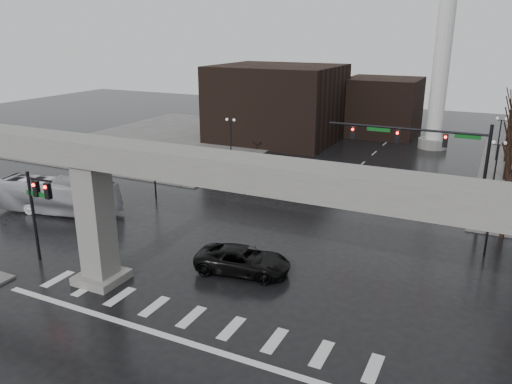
{
  "coord_description": "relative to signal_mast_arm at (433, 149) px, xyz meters",
  "views": [
    {
      "loc": [
        13.09,
        -20.1,
        14.35
      ],
      "look_at": [
        -0.21,
        7.18,
        4.5
      ],
      "focal_mm": 35.0,
      "sensor_mm": 36.0,
      "label": 1
    }
  ],
  "objects": [
    {
      "name": "signal_mast_arm",
      "position": [
        0.0,
        0.0,
        0.0
      ],
      "size": [
        12.12,
        0.43,
        8.0
      ],
      "color": "black",
      "rests_on": "ground"
    },
    {
      "name": "elevated_guideway",
      "position": [
        -7.73,
        -18.8,
        1.05
      ],
      "size": [
        48.0,
        2.6,
        8.7
      ],
      "color": "gray",
      "rests_on": "ground"
    },
    {
      "name": "tree_right_3",
      "position": [
        5.54,
        23.22,
        -2.85
      ],
      "size": [
        1.11,
        1.66,
        8.02
      ],
      "color": "black",
      "rests_on": "ground"
    },
    {
      "name": "lamp_right_2",
      "position": [
        4.51,
        23.2,
        -2.36
      ],
      "size": [
        1.22,
        0.32,
        5.11
      ],
      "color": "black",
      "rests_on": "ground"
    },
    {
      "name": "signal_left_pole",
      "position": [
        -21.24,
        -18.3,
        -1.76
      ],
      "size": [
        2.3,
        0.3,
        6.0
      ],
      "color": "black",
      "rests_on": "ground"
    },
    {
      "name": "sidewalk_nw",
      "position": [
        -34.99,
        17.2,
        -5.75
      ],
      "size": [
        28.0,
        36.0,
        0.15
      ],
      "primitive_type": "cube",
      "color": "slate",
      "rests_on": "ground"
    },
    {
      "name": "tree_right_0",
      "position": [
        5.54,
        -0.78,
        -3.04
      ],
      "size": [
        1.09,
        1.58,
        7.5
      ],
      "color": "black",
      "rests_on": "ground"
    },
    {
      "name": "lamp_left_0",
      "position": [
        -22.49,
        -4.8,
        -2.36
      ],
      "size": [
        1.22,
        0.32,
        5.11
      ],
      "color": "black",
      "rests_on": "ground"
    },
    {
      "name": "tree_right_1",
      "position": [
        5.54,
        7.22,
        -2.98
      ],
      "size": [
        1.09,
        1.61,
        7.67
      ],
      "color": "black",
      "rests_on": "ground"
    },
    {
      "name": "tree_right_2",
      "position": [
        5.54,
        15.22,
        -2.91
      ],
      "size": [
        1.1,
        1.63,
        7.85
      ],
      "color": "black",
      "rests_on": "ground"
    },
    {
      "name": "building_far_left",
      "position": [
        -22.99,
        23.2,
        -0.83
      ],
      "size": [
        16.0,
        14.0,
        10.0
      ],
      "primitive_type": "cube",
      "color": "black",
      "rests_on": "ground"
    },
    {
      "name": "building_far_mid",
      "position": [
        -10.99,
        33.2,
        -1.83
      ],
      "size": [
        10.0,
        10.0,
        8.0
      ],
      "primitive_type": "cube",
      "color": "black",
      "rests_on": "ground"
    },
    {
      "name": "lamp_left_1",
      "position": [
        -22.49,
        9.2,
        -2.36
      ],
      "size": [
        1.22,
        0.32,
        5.11
      ],
      "color": "black",
      "rests_on": "ground"
    },
    {
      "name": "lamp_right_0",
      "position": [
        4.51,
        -4.8,
        -2.36
      ],
      "size": [
        1.22,
        0.32,
        5.11
      ],
      "color": "black",
      "rests_on": "ground"
    },
    {
      "name": "lamp_right_1",
      "position": [
        4.51,
        9.2,
        -2.36
      ],
      "size": [
        1.22,
        0.32,
        5.11
      ],
      "color": "black",
      "rests_on": "ground"
    },
    {
      "name": "city_bus",
      "position": [
        -27.48,
        -11.21,
        -4.36
      ],
      "size": [
        10.79,
        4.33,
        2.93
      ],
      "primitive_type": "imported",
      "rotation": [
        0.0,
        0.0,
        1.75
      ],
      "color": "silver",
      "rests_on": "ground"
    },
    {
      "name": "pickup_truck",
      "position": [
        -8.89,
        -14.09,
        -5.01
      ],
      "size": [
        6.25,
        3.62,
        1.64
      ],
      "primitive_type": "imported",
      "rotation": [
        0.0,
        0.0,
        1.73
      ],
      "color": "black",
      "rests_on": "ground"
    },
    {
      "name": "tree_right_4",
      "position": [
        5.54,
        31.22,
        -2.79
      ],
      "size": [
        1.12,
        1.69,
        8.19
      ],
      "color": "black",
      "rests_on": "ground"
    },
    {
      "name": "smokestack",
      "position": [
        -2.99,
        27.2,
        7.52
      ],
      "size": [
        3.6,
        3.6,
        30.0
      ],
      "color": "white",
      "rests_on": "ground"
    },
    {
      "name": "ground",
      "position": [
        -8.99,
        -18.8,
        -5.83
      ],
      "size": [
        160.0,
        160.0,
        0.0
      ],
      "primitive_type": "plane",
      "color": "black",
      "rests_on": "ground"
    },
    {
      "name": "lamp_left_2",
      "position": [
        -22.49,
        23.2,
        -2.36
      ],
      "size": [
        1.22,
        0.32,
        5.11
      ],
      "color": "black",
      "rests_on": "ground"
    }
  ]
}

